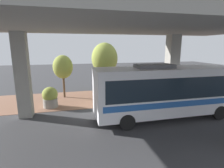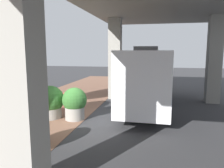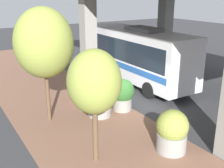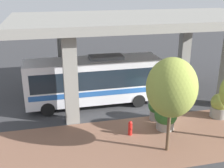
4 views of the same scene
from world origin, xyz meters
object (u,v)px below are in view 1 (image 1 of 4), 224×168
(fire_hydrant, at_px, (124,94))
(planter_front, at_px, (50,97))
(street_tree_near, at_px, (63,67))
(planter_middle, at_px, (100,92))
(planter_back, at_px, (103,96))
(street_tree_far, at_px, (105,59))
(bus, at_px, (166,89))

(fire_hydrant, xyz_separation_m, planter_front, (0.99, -6.85, 0.38))
(fire_hydrant, distance_m, street_tree_near, 6.61)
(fire_hydrant, xyz_separation_m, planter_middle, (0.24, -2.45, 0.40))
(planter_back, distance_m, street_tree_near, 5.29)
(planter_middle, bearing_deg, planter_back, 0.62)
(planter_front, bearing_deg, fire_hydrant, 98.22)
(planter_back, relative_size, street_tree_far, 0.32)
(bus, height_order, planter_back, bus)
(planter_middle, bearing_deg, street_tree_near, -121.84)
(street_tree_near, height_order, street_tree_far, street_tree_far)
(planter_middle, height_order, planter_back, planter_middle)
(street_tree_far, bearing_deg, planter_front, -59.59)
(bus, bearing_deg, planter_front, -116.77)
(planter_back, xyz_separation_m, street_tree_far, (-3.74, 0.88, 2.93))
(street_tree_far, bearing_deg, street_tree_near, -86.26)
(fire_hydrant, bearing_deg, planter_back, -56.36)
(fire_hydrant, height_order, planter_back, planter_back)
(planter_back, height_order, street_tree_far, street_tree_far)
(planter_front, distance_m, planter_back, 4.46)
(street_tree_near, xyz_separation_m, street_tree_far, (-0.28, 4.24, 0.75))
(fire_hydrant, height_order, planter_middle, planter_middle)
(planter_middle, bearing_deg, fire_hydrant, 95.50)
(fire_hydrant, relative_size, street_tree_far, 0.18)
(street_tree_near, bearing_deg, planter_front, -20.50)
(bus, distance_m, fire_hydrant, 5.60)
(street_tree_near, bearing_deg, bus, 45.85)
(bus, height_order, planter_middle, bus)
(fire_hydrant, distance_m, street_tree_far, 4.25)
(street_tree_near, bearing_deg, planter_back, 44.14)
(bus, relative_size, street_tree_near, 2.37)
(planter_middle, xyz_separation_m, street_tree_far, (-2.35, 0.89, 2.94))
(planter_middle, relative_size, street_tree_far, 0.32)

